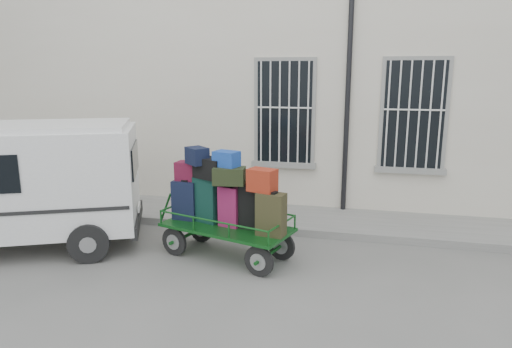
{
  "coord_description": "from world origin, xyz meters",
  "views": [
    {
      "loc": [
        1.28,
        -6.97,
        3.09
      ],
      "look_at": [
        -0.58,
        1.0,
        1.28
      ],
      "focal_mm": 32.0,
      "sensor_mm": 36.0,
      "label": 1
    }
  ],
  "objects": [
    {
      "name": "ground",
      "position": [
        0.0,
        0.0,
        0.0
      ],
      "size": [
        80.0,
        80.0,
        0.0
      ],
      "primitive_type": "plane",
      "color": "#61615D",
      "rests_on": "ground"
    },
    {
      "name": "building",
      "position": [
        0.0,
        5.5,
        3.0
      ],
      "size": [
        24.0,
        5.15,
        6.0
      ],
      "color": "beige",
      "rests_on": "ground"
    },
    {
      "name": "sidewalk",
      "position": [
        0.0,
        2.2,
        0.07
      ],
      "size": [
        24.0,
        1.7,
        0.15
      ],
      "primitive_type": "cube",
      "color": "slate",
      "rests_on": "ground"
    },
    {
      "name": "luggage_cart",
      "position": [
        -0.91,
        0.09,
        0.98
      ],
      "size": [
        2.62,
        1.59,
        1.87
      ],
      "rotation": [
        0.0,
        0.0,
        -0.3
      ],
      "color": "black",
      "rests_on": "ground"
    },
    {
      "name": "van",
      "position": [
        -4.74,
        -0.4,
        1.28
      ],
      "size": [
        4.77,
        3.48,
        2.24
      ],
      "rotation": [
        0.0,
        0.0,
        0.42
      ],
      "color": "white",
      "rests_on": "ground"
    }
  ]
}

